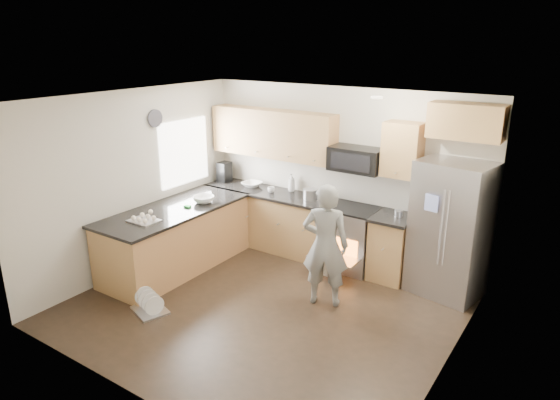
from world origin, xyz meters
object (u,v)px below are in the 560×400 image
Objects in this scene: stove_range at (350,224)px; dish_rack at (150,306)px; person at (325,245)px; refrigerator at (450,229)px.

dish_rack is (-1.48, -2.55, -0.60)m from stove_range.
person is at bearing -79.22° from stove_range.
stove_range is 3.01m from dish_rack.
person is 2.32m from dish_rack.
person reaches higher than dish_rack.
refrigerator reaches higher than dish_rack.
stove_range is at bearing -100.27° from person.
stove_range is 1.17m from person.
stove_range reaches higher than dish_rack.
dish_rack is (-1.69, -1.41, -0.72)m from person.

